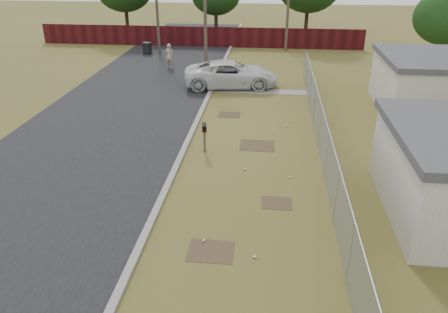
# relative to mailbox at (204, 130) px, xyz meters

# --- Properties ---
(ground) EXTENTS (120.00, 120.00, 0.00)m
(ground) POSITION_rel_mailbox_xyz_m (2.05, -2.15, -1.04)
(ground) COLOR brown
(ground) RESTS_ON ground
(street) EXTENTS (15.10, 60.00, 0.12)m
(street) POSITION_rel_mailbox_xyz_m (-4.71, 5.90, -1.02)
(street) COLOR black
(street) RESTS_ON ground
(chainlink_fence) EXTENTS (0.10, 27.06, 2.02)m
(chainlink_fence) POSITION_rel_mailbox_xyz_m (5.17, -1.13, -0.24)
(chainlink_fence) COLOR #94979C
(chainlink_fence) RESTS_ON ground
(privacy_fence) EXTENTS (30.00, 0.12, 1.80)m
(privacy_fence) POSITION_rel_mailbox_xyz_m (-3.95, 22.85, -0.14)
(privacy_fence) COLOR #3F0D11
(privacy_fence) RESTS_ON ground
(mailbox) EXTENTS (0.28, 0.58, 1.32)m
(mailbox) POSITION_rel_mailbox_xyz_m (0.00, 0.00, 0.00)
(mailbox) COLOR brown
(mailbox) RESTS_ON ground
(pickup_truck) EXTENTS (6.38, 3.57, 1.69)m
(pickup_truck) POSITION_rel_mailbox_xyz_m (0.25, 10.24, -0.20)
(pickup_truck) COLOR silver
(pickup_truck) RESTS_ON ground
(pedestrian) EXTENTS (0.73, 0.53, 1.84)m
(pedestrian) POSITION_rel_mailbox_xyz_m (-4.88, 14.69, -0.12)
(pedestrian) COLOR tan
(pedestrian) RESTS_ON ground
(trash_bin) EXTENTS (0.75, 0.82, 0.99)m
(trash_bin) POSITION_rel_mailbox_xyz_m (-7.87, 19.22, -0.53)
(trash_bin) COLOR black
(trash_bin) RESTS_ON ground
(scattered_litter) EXTENTS (3.40, 13.32, 0.07)m
(scattered_litter) POSITION_rel_mailbox_xyz_m (2.39, -3.09, -1.00)
(scattered_litter) COLOR silver
(scattered_litter) RESTS_ON ground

